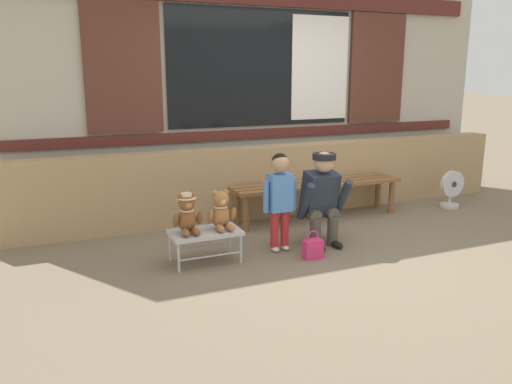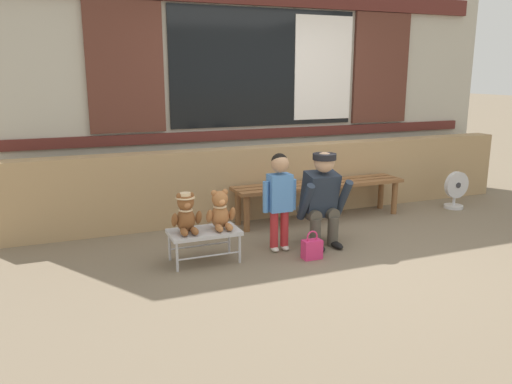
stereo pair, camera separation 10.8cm
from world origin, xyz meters
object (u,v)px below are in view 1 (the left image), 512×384
(teddy_bear_plain, at_px, (221,211))
(child_standing, at_px, (280,191))
(adult_crouching, at_px, (322,198))
(handbag_on_ground, at_px, (313,248))
(floor_fan, at_px, (452,189))
(teddy_bear_with_hat, at_px, (187,214))
(small_display_bench, at_px, (205,234))
(wooden_bench_long, at_px, (318,188))

(teddy_bear_plain, distance_m, child_standing, 0.62)
(adult_crouching, relative_size, handbag_on_ground, 3.49)
(handbag_on_ground, height_order, floor_fan, floor_fan)
(floor_fan, bearing_deg, adult_crouching, -165.42)
(child_standing, relative_size, floor_fan, 2.00)
(handbag_on_ground, bearing_deg, teddy_bear_with_hat, 164.69)
(small_display_bench, height_order, teddy_bear_plain, teddy_bear_plain)
(adult_crouching, bearing_deg, teddy_bear_with_hat, -178.69)
(handbag_on_ground, bearing_deg, child_standing, 120.14)
(wooden_bench_long, distance_m, teddy_bear_plain, 1.72)
(handbag_on_ground, bearing_deg, adult_crouching, 50.26)
(teddy_bear_plain, relative_size, handbag_on_ground, 1.34)
(adult_crouching, bearing_deg, wooden_bench_long, 62.41)
(teddy_bear_with_hat, bearing_deg, small_display_bench, -0.77)
(child_standing, height_order, adult_crouching, child_standing)
(child_standing, bearing_deg, wooden_bench_long, 42.71)
(wooden_bench_long, distance_m, handbag_on_ground, 1.38)
(wooden_bench_long, bearing_deg, floor_fan, -6.89)
(child_standing, relative_size, handbag_on_ground, 3.52)
(teddy_bear_with_hat, bearing_deg, wooden_bench_long, 24.97)
(teddy_bear_plain, relative_size, adult_crouching, 0.38)
(child_standing, distance_m, adult_crouching, 0.48)
(adult_crouching, bearing_deg, handbag_on_ground, -129.74)
(child_standing, bearing_deg, floor_fan, 12.38)
(teddy_bear_with_hat, distance_m, floor_fan, 3.72)
(small_display_bench, relative_size, child_standing, 0.67)
(small_display_bench, distance_m, teddy_bear_plain, 0.25)
(wooden_bench_long, relative_size, teddy_bear_with_hat, 5.78)
(wooden_bench_long, bearing_deg, adult_crouching, -117.59)
(small_display_bench, bearing_deg, wooden_bench_long, 27.11)
(teddy_bear_with_hat, relative_size, handbag_on_ground, 1.34)
(adult_crouching, xyz_separation_m, floor_fan, (2.27, 0.59, -0.24))
(teddy_bear_with_hat, height_order, floor_fan, teddy_bear_with_hat)
(wooden_bench_long, xyz_separation_m, teddy_bear_with_hat, (-1.82, -0.85, 0.10))
(wooden_bench_long, relative_size, small_display_bench, 3.28)
(small_display_bench, xyz_separation_m, handbag_on_ground, (0.95, -0.30, -0.17))
(teddy_bear_with_hat, relative_size, child_standing, 0.38)
(wooden_bench_long, xyz_separation_m, floor_fan, (1.85, -0.22, -0.13))
(wooden_bench_long, height_order, handbag_on_ground, wooden_bench_long)
(teddy_bear_with_hat, bearing_deg, floor_fan, 9.65)
(small_display_bench, height_order, handbag_on_ground, small_display_bench)
(wooden_bench_long, distance_m, child_standing, 1.24)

